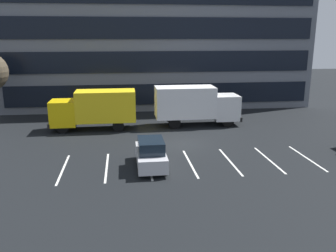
% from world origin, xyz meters
% --- Properties ---
extents(ground_plane, '(120.00, 120.00, 0.00)m').
position_xyz_m(ground_plane, '(0.00, 0.00, 0.00)').
color(ground_plane, black).
extents(office_building, '(35.64, 10.38, 18.00)m').
position_xyz_m(office_building, '(0.00, 17.95, 9.00)').
color(office_building, slate).
rests_on(office_building, ground_plane).
extents(lot_markings, '(16.94, 5.40, 0.01)m').
position_xyz_m(lot_markings, '(0.00, -4.40, 0.00)').
color(lot_markings, silver).
rests_on(lot_markings, ground_plane).
extents(box_truck_white, '(8.09, 2.68, 3.75)m').
position_xyz_m(box_truck_white, '(2.45, 5.90, 2.11)').
color(box_truck_white, white).
rests_on(box_truck_white, ground_plane).
extents(box_truck_yellow_all, '(7.73, 2.56, 3.59)m').
position_xyz_m(box_truck_yellow_all, '(-6.94, 5.52, 2.02)').
color(box_truck_yellow_all, yellow).
rests_on(box_truck_yellow_all, ground_plane).
extents(suv_silver, '(1.83, 4.32, 1.95)m').
position_xyz_m(suv_silver, '(-2.71, -4.85, 0.94)').
color(suv_silver, silver).
rests_on(suv_silver, ground_plane).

